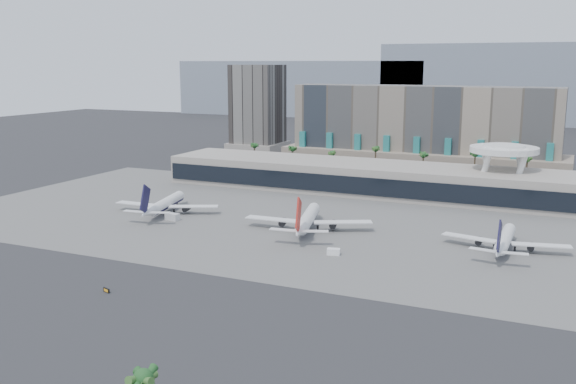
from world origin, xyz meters
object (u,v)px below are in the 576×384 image
at_px(airliner_centre, 307,219).
at_px(service_vehicle_b, 334,252).
at_px(airliner_right, 505,240).
at_px(taxiway_sign, 106,290).
at_px(airliner_left, 165,204).
at_px(service_vehicle_a, 172,217).

bearing_deg(airliner_centre, service_vehicle_b, -66.08).
distance_m(airliner_right, service_vehicle_b, 49.54).
height_order(airliner_centre, taxiway_sign, airliner_centre).
relative_size(airliner_centre, airliner_right, 1.13).
bearing_deg(service_vehicle_b, taxiway_sign, -140.91).
bearing_deg(taxiway_sign, airliner_left, 133.43).
relative_size(airliner_left, airliner_right, 1.06).
relative_size(airliner_left, service_vehicle_a, 7.98).
relative_size(airliner_left, taxiway_sign, 17.45).
distance_m(airliner_left, airliner_centre, 55.82).
height_order(airliner_right, service_vehicle_a, airliner_right).
distance_m(airliner_right, service_vehicle_a, 108.28).
bearing_deg(service_vehicle_a, airliner_left, 146.11).
relative_size(airliner_right, service_vehicle_b, 10.36).
distance_m(airliner_left, airliner_right, 116.17).
height_order(airliner_right, service_vehicle_b, airliner_right).
distance_m(airliner_centre, taxiway_sign, 75.09).
relative_size(service_vehicle_a, service_vehicle_b, 1.37).
xyz_separation_m(airliner_right, taxiway_sign, (-81.62, -74.19, -2.73)).
bearing_deg(airliner_left, service_vehicle_b, -30.47).
bearing_deg(airliner_left, service_vehicle_a, -55.25).
xyz_separation_m(airliner_centre, service_vehicle_b, (17.06, -21.72, -2.81)).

